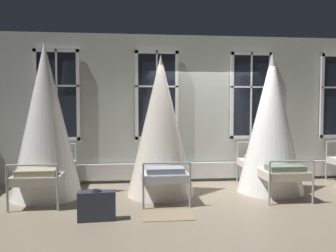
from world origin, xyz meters
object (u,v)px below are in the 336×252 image
cot_second (161,127)px  suitcase_dark (97,206)px  cot_third (271,125)px  cot_first (46,123)px

cot_second → suitcase_dark: 2.10m
cot_second → cot_third: (2.21, -0.01, 0.03)m
cot_first → cot_third: (4.38, -0.05, -0.07)m
cot_second → suitcase_dark: (-1.08, -1.43, -1.08)m
cot_first → cot_third: cot_first is taller
cot_second → cot_third: cot_third is taller
cot_second → cot_third: bearing=-91.8°
cot_first → cot_second: (2.17, -0.04, -0.10)m
cot_first → cot_second: cot_first is taller
cot_first → cot_second: 2.17m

